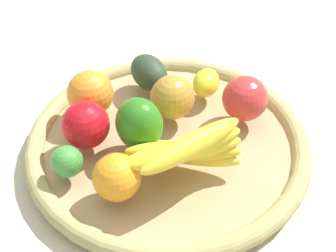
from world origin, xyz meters
name	(u,v)px	position (x,y,z in m)	size (l,w,h in m)	color
ground_plane	(168,151)	(0.00, 0.00, 0.00)	(2.40, 2.40, 0.00)	beige
basket	(168,144)	(0.00, 0.00, 0.02)	(0.47, 0.47, 0.04)	tan
bell_pepper	(139,124)	(0.02, 0.04, 0.08)	(0.08, 0.07, 0.09)	#2C7A1C
orange_1	(117,177)	(-0.01, 0.14, 0.07)	(0.07, 0.07, 0.07)	orange
avocado	(149,73)	(0.10, -0.09, 0.07)	(0.09, 0.06, 0.06)	#2A3D2A
lemon_0	(206,83)	(0.01, -0.13, 0.06)	(0.06, 0.05, 0.05)	yellow
lime_0	(67,162)	(0.08, 0.15, 0.06)	(0.05, 0.05, 0.05)	green
banana_bunch	(186,150)	(-0.07, 0.05, 0.08)	(0.17, 0.18, 0.09)	yellow
orange_0	(90,93)	(0.14, 0.02, 0.08)	(0.08, 0.08, 0.08)	orange
apple_2	(86,125)	(0.10, 0.09, 0.08)	(0.08, 0.08, 0.08)	red
apple_1	(172,97)	(0.02, -0.05, 0.08)	(0.08, 0.08, 0.08)	#B7842F
apple_0	(245,98)	(-0.08, -0.11, 0.08)	(0.08, 0.08, 0.08)	red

